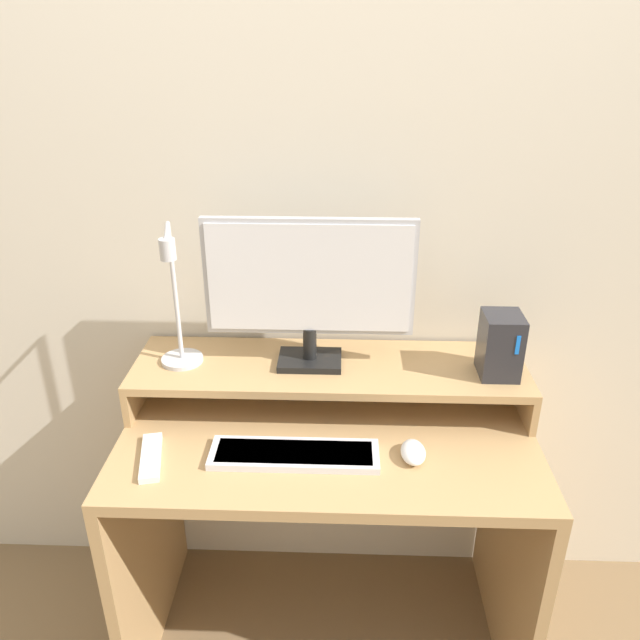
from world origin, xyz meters
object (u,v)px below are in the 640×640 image
object	(u,v)px
router_dock	(500,345)
remote_control	(151,457)
mouse	(413,452)
monitor	(309,285)
keyboard	(294,454)
desk_lamp	(177,316)

from	to	relation	value
router_dock	remote_control	world-z (taller)	router_dock
router_dock	mouse	distance (m)	0.36
remote_control	monitor	bearing A→B (deg)	37.20
mouse	keyboard	bearing A→B (deg)	-178.21
router_dock	mouse	world-z (taller)	router_dock
monitor	mouse	distance (m)	0.49
keyboard	mouse	size ratio (longest dim) A/B	4.29
desk_lamp	remote_control	distance (m)	0.36
mouse	desk_lamp	bearing A→B (deg)	160.58
router_dock	keyboard	distance (m)	0.59
monitor	desk_lamp	xyz separation A→B (m)	(-0.34, -0.04, -0.08)
desk_lamp	mouse	size ratio (longest dim) A/B	4.14
monitor	desk_lamp	distance (m)	0.35
monitor	mouse	world-z (taller)	monitor
desk_lamp	mouse	distance (m)	0.68
monitor	keyboard	world-z (taller)	monitor
desk_lamp	router_dock	bearing A→B (deg)	-0.12
router_dock	remote_control	distance (m)	0.91
keyboard	mouse	distance (m)	0.29
monitor	router_dock	world-z (taller)	monitor
router_dock	remote_control	xyz separation A→B (m)	(-0.86, -0.24, -0.19)
mouse	remote_control	size ratio (longest dim) A/B	0.52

